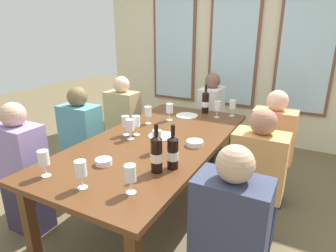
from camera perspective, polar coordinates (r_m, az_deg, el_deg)
ground_plane at (r=2.78m, az=-2.27°, el=-17.00°), size 12.00×12.00×0.00m
back_wall_with_windows at (r=4.38m, az=13.12°, el=16.14°), size 4.23×0.10×2.90m
dining_table at (r=2.45m, az=-2.48°, el=-4.21°), size 1.03×2.11×0.74m
white_plate_0 at (r=2.48m, az=-1.25°, el=-2.01°), size 0.23×0.23×0.01m
white_plate_1 at (r=3.06m, az=3.78°, el=2.07°), size 0.24×0.24×0.01m
wine_bottle_0 at (r=3.17m, az=7.47°, el=4.75°), size 0.08×0.08×0.32m
wine_bottle_1 at (r=1.84m, az=-2.30°, el=-5.56°), size 0.08×0.08×0.33m
wine_bottle_2 at (r=1.89m, az=0.96°, el=-5.25°), size 0.08×0.08×0.30m
tasting_bowl_0 at (r=2.03m, az=-12.68°, el=-6.96°), size 0.11×0.11×0.04m
tasting_bowl_1 at (r=2.29m, az=5.36°, el=-3.43°), size 0.13×0.13×0.04m
wine_glass_0 at (r=3.10m, az=12.75°, el=4.04°), size 0.07×0.07×0.17m
wine_glass_1 at (r=2.49m, az=-6.37°, el=0.75°), size 0.07×0.07×0.17m
wine_glass_2 at (r=1.95m, az=-23.51°, el=-6.09°), size 0.07×0.07×0.17m
wine_glass_3 at (r=3.02m, az=9.82°, el=3.84°), size 0.07×0.07×0.17m
wine_glass_4 at (r=1.63m, az=-7.53°, el=-9.55°), size 0.07×0.07×0.17m
wine_glass_5 at (r=2.50m, az=-8.45°, el=0.74°), size 0.07×0.07×0.17m
wine_glass_6 at (r=2.14m, az=-2.24°, el=-2.18°), size 0.07×0.07×0.17m
wine_glass_7 at (r=2.88m, az=0.29°, el=3.47°), size 0.07×0.07×0.17m
wine_glass_8 at (r=2.40m, az=-7.57°, el=0.11°), size 0.07×0.07×0.17m
wine_glass_9 at (r=2.78m, az=-4.01°, el=2.76°), size 0.07×0.07×0.17m
wine_glass_10 at (r=1.74m, az=-16.99°, el=-8.25°), size 0.07×0.07×0.17m
seated_person_0 at (r=2.99m, az=-16.74°, el=-3.59°), size 0.38×0.24×1.11m
seated_person_1 at (r=2.28m, az=17.18°, el=-10.96°), size 0.38×0.24×1.11m
seated_person_2 at (r=2.61m, az=-26.82°, el=-8.31°), size 0.38×0.24×1.11m
seated_person_3 at (r=1.69m, az=11.91°, el=-22.45°), size 0.38×0.24×1.11m
seated_person_4 at (r=3.48m, az=-8.85°, el=0.22°), size 0.38×0.24×1.11m
seated_person_5 at (r=2.89m, az=19.84°, el=-4.71°), size 0.38×0.24×1.11m
seated_person_6 at (r=3.70m, az=8.50°, el=1.40°), size 0.24×0.38×1.11m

